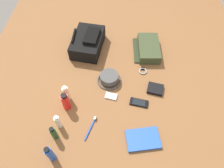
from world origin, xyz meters
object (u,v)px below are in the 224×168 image
(cell_phone, at_px, (139,103))
(backpack, at_px, (88,42))
(bucket_hat, at_px, (109,78))
(sunscreen_spray, at_px, (66,101))
(deodorant_spray, at_px, (50,154))
(paperback_novel, at_px, (143,139))
(media_player, at_px, (111,96))
(toiletry_pouch, at_px, (148,48))
(shampoo_bottle, at_px, (54,133))
(wallet, at_px, (155,88))
(lotion_bottle, at_px, (66,93))
(toothpaste_tube, at_px, (58,122))
(wristwatch, at_px, (143,71))
(toothbrush, at_px, (91,127))

(cell_phone, bearing_deg, backpack, 40.19)
(bucket_hat, relative_size, sunscreen_spray, 1.17)
(deodorant_spray, distance_m, paperback_novel, 0.55)
(bucket_hat, xyz_separation_m, media_player, (-0.14, -0.02, -0.02))
(sunscreen_spray, bearing_deg, toiletry_pouch, -44.86)
(toiletry_pouch, relative_size, paperback_novel, 1.28)
(shampoo_bottle, relative_size, cell_phone, 0.95)
(wallet, bearing_deg, bucket_hat, 92.07)
(lotion_bottle, bearing_deg, wallet, -78.56)
(lotion_bottle, distance_m, paperback_novel, 0.58)
(toothpaste_tube, bearing_deg, backpack, -7.29)
(bucket_hat, distance_m, lotion_bottle, 0.33)
(media_player, distance_m, wallet, 0.32)
(sunscreen_spray, bearing_deg, bucket_hat, -47.87)
(deodorant_spray, bearing_deg, paperback_novel, -74.03)
(wristwatch, height_order, toothbrush, toothbrush)
(toothpaste_tube, relative_size, toothbrush, 0.77)
(toothbrush, distance_m, wallet, 0.53)
(sunscreen_spray, relative_size, paperback_novel, 0.66)
(wristwatch, relative_size, toothbrush, 0.43)
(paperback_novel, bearing_deg, cell_phone, 5.64)
(bucket_hat, distance_m, media_player, 0.14)
(shampoo_bottle, bearing_deg, bucket_hat, -33.27)
(lotion_bottle, relative_size, wallet, 1.29)
(shampoo_bottle, height_order, sunscreen_spray, sunscreen_spray)
(shampoo_bottle, xyz_separation_m, sunscreen_spray, (0.21, -0.03, 0.01))
(paperback_novel, xyz_separation_m, toothbrush, (0.06, 0.33, -0.00))
(media_player, bearing_deg, toiletry_pouch, -30.64)
(lotion_bottle, distance_m, wallet, 0.62)
(sunscreen_spray, relative_size, lotion_bottle, 1.07)
(shampoo_bottle, bearing_deg, paperback_novel, -87.69)
(deodorant_spray, height_order, sunscreen_spray, deodorant_spray)
(backpack, height_order, wristwatch, backpack)
(media_player, relative_size, wallet, 0.84)
(deodorant_spray, height_order, paperback_novel, deodorant_spray)
(lotion_bottle, bearing_deg, toothbrush, -136.15)
(wristwatch, distance_m, toothbrush, 0.58)
(toothbrush, bearing_deg, deodorant_spray, 136.41)
(cell_phone, bearing_deg, paperback_novel, -174.36)
(toiletry_pouch, relative_size, media_player, 3.16)
(toiletry_pouch, distance_m, paperback_novel, 0.75)
(bucket_hat, xyz_separation_m, toothpaste_tube, (-0.38, 0.29, 0.03))
(bucket_hat, relative_size, toothpaste_tube, 1.40)
(wallet, bearing_deg, lotion_bottle, 112.44)
(toiletry_pouch, height_order, sunscreen_spray, sunscreen_spray)
(lotion_bottle, xyz_separation_m, cell_phone, (0.00, -0.49, -0.06))
(deodorant_spray, xyz_separation_m, sunscreen_spray, (0.34, -0.02, -0.01))
(backpack, distance_m, cell_phone, 0.65)
(deodorant_spray, height_order, wristwatch, deodorant_spray)
(paperback_novel, relative_size, toothbrush, 1.38)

